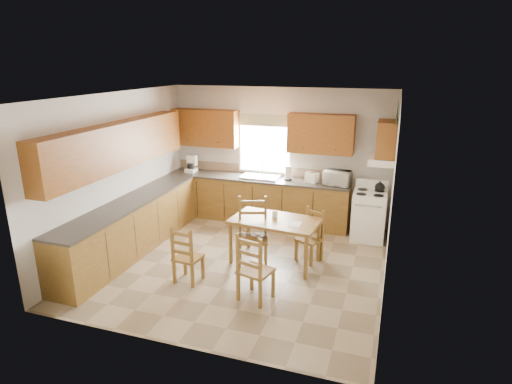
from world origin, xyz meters
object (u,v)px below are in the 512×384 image
(stove, at_px, (368,216))
(chair_near_right, at_px, (256,266))
(chair_near_left, at_px, (188,254))
(chair_far_left, at_px, (309,236))
(microwave, at_px, (337,178))
(chair_far_right, at_px, (253,234))
(dining_table, at_px, (275,241))

(stove, height_order, chair_near_right, chair_near_right)
(chair_near_left, relative_size, chair_far_left, 1.02)
(chair_near_right, bearing_deg, microwave, -88.46)
(chair_near_right, xyz_separation_m, chair_far_left, (0.46, 1.42, -0.06))
(chair_near_right, bearing_deg, chair_far_right, -54.32)
(chair_near_right, relative_size, chair_far_left, 1.15)
(chair_far_right, bearing_deg, microwave, 44.53)
(chair_near_left, bearing_deg, chair_far_left, -136.04)
(microwave, bearing_deg, chair_near_right, -96.86)
(dining_table, xyz_separation_m, chair_near_left, (-1.06, -1.02, 0.07))
(stove, distance_m, microwave, 0.93)
(stove, height_order, chair_far_right, chair_far_right)
(chair_far_right, bearing_deg, chair_far_left, 14.12)
(chair_near_right, bearing_deg, chair_far_left, -93.36)
(chair_far_left, bearing_deg, chair_near_right, -83.57)
(stove, relative_size, chair_far_left, 1.01)
(microwave, bearing_deg, chair_near_left, -117.05)
(chair_far_right, bearing_deg, chair_near_right, -87.21)
(chair_far_right, bearing_deg, stove, 28.02)
(chair_far_right, bearing_deg, dining_table, 25.82)
(stove, relative_size, dining_table, 0.63)
(stove, xyz_separation_m, chair_near_right, (-1.31, -2.66, 0.06))
(microwave, xyz_separation_m, dining_table, (-0.73, -1.71, -0.68))
(chair_far_left, relative_size, chair_far_right, 0.77)
(chair_near_left, bearing_deg, microwave, -117.78)
(microwave, distance_m, dining_table, 1.98)
(stove, height_order, chair_near_left, chair_near_left)
(microwave, xyz_separation_m, chair_near_right, (-0.67, -2.90, -0.56))
(stove, distance_m, chair_far_left, 1.50)
(chair_near_right, xyz_separation_m, chair_far_right, (-0.35, 0.91, 0.06))
(chair_far_left, xyz_separation_m, chair_far_right, (-0.81, -0.52, 0.13))
(microwave, height_order, chair_far_left, microwave)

